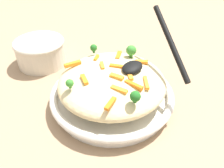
{
  "coord_description": "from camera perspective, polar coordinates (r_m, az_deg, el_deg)",
  "views": [
    {
      "loc": [
        -0.32,
        -0.25,
        0.37
      ],
      "look_at": [
        0.0,
        0.0,
        0.06
      ],
      "focal_mm": 35.74,
      "sensor_mm": 36.0,
      "label": 1
    }
  ],
  "objects": [
    {
      "name": "pasta_mound",
      "position": [
        0.5,
        -0.0,
        0.55
      ],
      "size": [
        0.25,
        0.24,
        0.06
      ],
      "primitive_type": "ellipsoid",
      "color": "beige",
      "rests_on": "serving_bowl"
    },
    {
      "name": "serving_spoon",
      "position": [
        0.49,
        9.17,
        6.81
      ],
      "size": [
        0.15,
        0.15,
        0.11
      ],
      "color": "black",
      "rests_on": "pasta_mound"
    },
    {
      "name": "carrot_piece_7",
      "position": [
        0.5,
        -2.85,
        4.52
      ],
      "size": [
        0.02,
        0.03,
        0.01
      ],
      "primitive_type": "cube",
      "rotation": [
        0.0,
        0.0,
        0.84
      ],
      "color": "orange",
      "rests_on": "pasta_mound"
    },
    {
      "name": "ground_plane",
      "position": [
        0.54,
        -0.0,
        -4.74
      ],
      "size": [
        2.4,
        2.4,
        0.0
      ],
      "primitive_type": "plane",
      "color": "#9E7F60"
    },
    {
      "name": "carrot_piece_8",
      "position": [
        0.54,
        -4.0,
        6.71
      ],
      "size": [
        0.02,
        0.02,
        0.01
      ],
      "primitive_type": "cube",
      "rotation": [
        0.0,
        0.0,
        0.41
      ],
      "color": "orange",
      "rests_on": "pasta_mound"
    },
    {
      "name": "carrot_piece_6",
      "position": [
        0.45,
        5.56,
        -0.28
      ],
      "size": [
        0.01,
        0.04,
        0.01
      ],
      "primitive_type": "cube",
      "rotation": [
        0.0,
        0.0,
        4.71
      ],
      "color": "orange",
      "rests_on": "pasta_mound"
    },
    {
      "name": "carrot_piece_2",
      "position": [
        0.44,
        1.82,
        -1.42
      ],
      "size": [
        0.01,
        0.04,
        0.01
      ],
      "primitive_type": "cube",
      "rotation": [
        0.0,
        0.0,
        4.85
      ],
      "color": "orange",
      "rests_on": "pasta_mound"
    },
    {
      "name": "carrot_piece_4",
      "position": [
        0.46,
        1.22,
        1.92
      ],
      "size": [
        0.01,
        0.03,
        0.01
      ],
      "primitive_type": "cube",
      "rotation": [
        0.0,
        0.0,
        4.88
      ],
      "color": "orange",
      "rests_on": "pasta_mound"
    },
    {
      "name": "carrot_piece_11",
      "position": [
        0.52,
        -10.04,
        5.07
      ],
      "size": [
        0.04,
        0.02,
        0.01
      ],
      "primitive_type": "cube",
      "rotation": [
        0.0,
        0.0,
        5.89
      ],
      "color": "orange",
      "rests_on": "pasta_mound"
    },
    {
      "name": "carrot_piece_10",
      "position": [
        0.46,
        -7.1,
        1.18
      ],
      "size": [
        0.02,
        0.03,
        0.01
      ],
      "primitive_type": "cube",
      "rotation": [
        0.0,
        0.0,
        4.18
      ],
      "color": "orange",
      "rests_on": "pasta_mound"
    },
    {
      "name": "carrot_piece_0",
      "position": [
        0.55,
        1.68,
        7.34
      ],
      "size": [
        0.04,
        0.02,
        0.01
      ],
      "primitive_type": "cube",
      "rotation": [
        0.0,
        0.0,
        0.45
      ],
      "color": "orange",
      "rests_on": "pasta_mound"
    },
    {
      "name": "companion_bowl",
      "position": [
        0.7,
        -17.83,
        8.06
      ],
      "size": [
        0.15,
        0.15,
        0.08
      ],
      "color": "beige",
      "rests_on": "ground_plane"
    },
    {
      "name": "serving_bowl",
      "position": [
        0.53,
        -0.0,
        -3.05
      ],
      "size": [
        0.29,
        0.29,
        0.04
      ],
      "color": "white",
      "rests_on": "ground_plane"
    },
    {
      "name": "carrot_piece_3",
      "position": [
        0.5,
        0.9,
        4.66
      ],
      "size": [
        0.02,
        0.03,
        0.01
      ],
      "primitive_type": "cube",
      "rotation": [
        0.0,
        0.0,
        2.0
      ],
      "color": "orange",
      "rests_on": "pasta_mound"
    },
    {
      "name": "carrot_piece_12",
      "position": [
        0.46,
        8.73,
        0.34
      ],
      "size": [
        0.04,
        0.03,
        0.01
      ],
      "primitive_type": "cube",
      "rotation": [
        0.0,
        0.0,
        0.69
      ],
      "color": "orange",
      "rests_on": "pasta_mound"
    },
    {
      "name": "carrot_piece_9",
      "position": [
        0.41,
        -0.42,
        -5.0
      ],
      "size": [
        0.04,
        0.02,
        0.01
      ],
      "primitive_type": "cube",
      "rotation": [
        0.0,
        0.0,
        3.34
      ],
      "color": "orange",
      "rests_on": "pasta_mound"
    },
    {
      "name": "carrot_piece_1",
      "position": [
        0.47,
        4.49,
        2.3
      ],
      "size": [
        0.03,
        0.03,
        0.01
      ],
      "primitive_type": "cube",
      "rotation": [
        0.0,
        0.0,
        4.0
      ],
      "color": "orange",
      "rests_on": "pasta_mound"
    },
    {
      "name": "broccoli_floret_0",
      "position": [
        0.45,
        -10.77,
        0.2
      ],
      "size": [
        0.02,
        0.02,
        0.02
      ],
      "color": "#377928",
      "rests_on": "pasta_mound"
    },
    {
      "name": "carrot_piece_5",
      "position": [
        0.53,
        7.55,
        5.63
      ],
      "size": [
        0.02,
        0.03,
        0.01
      ],
      "primitive_type": "cube",
      "rotation": [
        0.0,
        0.0,
        2.12
      ],
      "color": "orange",
      "rests_on": "pasta_mound"
    },
    {
      "name": "broccoli_floret_1",
      "position": [
        0.41,
        5.98,
        -3.2
      ],
      "size": [
        0.02,
        0.02,
        0.02
      ],
      "color": "#205B1C",
      "rests_on": "pasta_mound"
    },
    {
      "name": "broccoli_floret_2",
      "position": [
        0.54,
        4.95,
        8.51
      ],
      "size": [
        0.03,
        0.03,
        0.03
      ],
      "color": "#377928",
      "rests_on": "pasta_mound"
    },
    {
      "name": "broccoli_floret_3",
      "position": [
        0.56,
        -4.71,
        9.17
      ],
      "size": [
        0.02,
        0.02,
        0.02
      ],
      "color": "#205B1C",
      "rests_on": "pasta_mound"
    }
  ]
}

